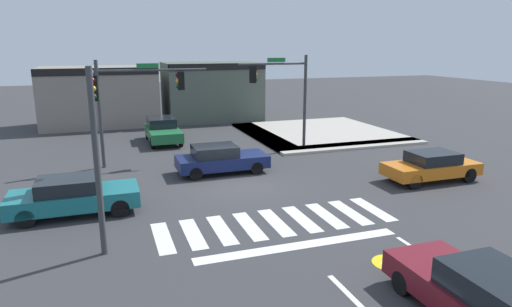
{
  "coord_description": "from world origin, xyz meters",
  "views": [
    {
      "loc": [
        -5.52,
        -18.25,
        6.13
      ],
      "look_at": [
        0.5,
        -0.88,
        1.66
      ],
      "focal_mm": 31.2,
      "sensor_mm": 36.0,
      "label": 1
    }
  ],
  "objects_px": {
    "car_navy": "(220,159)",
    "car_teal": "(73,196)",
    "traffic_signal_southwest": "(94,116)",
    "traffic_signal_northwest": "(139,93)",
    "car_maroon": "(485,297)",
    "car_orange": "(431,166)",
    "car_green": "(163,130)",
    "traffic_signal_northeast": "(282,86)"
  },
  "relations": [
    {
      "from": "traffic_signal_northwest",
      "to": "car_orange",
      "type": "height_order",
      "value": "traffic_signal_northwest"
    },
    {
      "from": "traffic_signal_southwest",
      "to": "traffic_signal_northeast",
      "type": "xyz_separation_m",
      "value": [
        10.29,
        8.94,
        -0.1
      ]
    },
    {
      "from": "car_navy",
      "to": "car_teal",
      "type": "bearing_deg",
      "value": -151.14
    },
    {
      "from": "car_teal",
      "to": "car_green",
      "type": "xyz_separation_m",
      "value": [
        4.85,
        11.86,
        0.06
      ]
    },
    {
      "from": "car_orange",
      "to": "car_green",
      "type": "relative_size",
      "value": 1.0
    },
    {
      "from": "car_navy",
      "to": "car_green",
      "type": "bearing_deg",
      "value": 101.7
    },
    {
      "from": "traffic_signal_northeast",
      "to": "car_navy",
      "type": "bearing_deg",
      "value": 37.37
    },
    {
      "from": "traffic_signal_northwest",
      "to": "traffic_signal_southwest",
      "type": "relative_size",
      "value": 0.98
    },
    {
      "from": "traffic_signal_southwest",
      "to": "car_teal",
      "type": "bearing_deg",
      "value": 30.4
    },
    {
      "from": "traffic_signal_southwest",
      "to": "car_navy",
      "type": "bearing_deg",
      "value": -46.23
    },
    {
      "from": "car_maroon",
      "to": "car_navy",
      "type": "bearing_deg",
      "value": 9.71
    },
    {
      "from": "car_teal",
      "to": "car_green",
      "type": "distance_m",
      "value": 12.81
    },
    {
      "from": "traffic_signal_northwest",
      "to": "car_maroon",
      "type": "height_order",
      "value": "traffic_signal_northwest"
    },
    {
      "from": "traffic_signal_southwest",
      "to": "traffic_signal_northwest",
      "type": "bearing_deg",
      "value": -14.11
    },
    {
      "from": "traffic_signal_southwest",
      "to": "car_maroon",
      "type": "height_order",
      "value": "traffic_signal_southwest"
    },
    {
      "from": "car_navy",
      "to": "car_orange",
      "type": "relative_size",
      "value": 1.0
    },
    {
      "from": "traffic_signal_northwest",
      "to": "car_green",
      "type": "bearing_deg",
      "value": 71.56
    },
    {
      "from": "traffic_signal_southwest",
      "to": "car_green",
      "type": "xyz_separation_m",
      "value": [
        3.85,
        13.56,
        -3.12
      ]
    },
    {
      "from": "car_green",
      "to": "car_teal",
      "type": "bearing_deg",
      "value": -22.24
    },
    {
      "from": "car_green",
      "to": "car_navy",
      "type": "bearing_deg",
      "value": 11.7
    },
    {
      "from": "car_navy",
      "to": "car_teal",
      "type": "distance_m",
      "value": 7.48
    },
    {
      "from": "car_orange",
      "to": "car_teal",
      "type": "xyz_separation_m",
      "value": [
        -15.45,
        0.87,
        0.02
      ]
    },
    {
      "from": "traffic_signal_northeast",
      "to": "car_teal",
      "type": "distance_m",
      "value": 13.75
    },
    {
      "from": "traffic_signal_northwest",
      "to": "traffic_signal_northeast",
      "type": "height_order",
      "value": "traffic_signal_northeast"
    },
    {
      "from": "traffic_signal_southwest",
      "to": "car_teal",
      "type": "relative_size",
      "value": 1.24
    },
    {
      "from": "traffic_signal_northeast",
      "to": "car_navy",
      "type": "xyz_separation_m",
      "value": [
        -4.74,
        -3.62,
        -3.1
      ]
    },
    {
      "from": "traffic_signal_northwest",
      "to": "traffic_signal_southwest",
      "type": "height_order",
      "value": "traffic_signal_southwest"
    },
    {
      "from": "traffic_signal_southwest",
      "to": "car_navy",
      "type": "distance_m",
      "value": 8.33
    },
    {
      "from": "traffic_signal_southwest",
      "to": "car_teal",
      "type": "xyz_separation_m",
      "value": [
        -1.0,
        1.71,
        -3.18
      ]
    },
    {
      "from": "car_teal",
      "to": "car_maroon",
      "type": "xyz_separation_m",
      "value": [
        8.94,
        -10.32,
        0.01
      ]
    },
    {
      "from": "traffic_signal_southwest",
      "to": "car_green",
      "type": "height_order",
      "value": "traffic_signal_southwest"
    },
    {
      "from": "car_orange",
      "to": "car_teal",
      "type": "relative_size",
      "value": 0.96
    },
    {
      "from": "car_maroon",
      "to": "car_green",
      "type": "bearing_deg",
      "value": 10.45
    },
    {
      "from": "car_green",
      "to": "car_orange",
      "type": "bearing_deg",
      "value": 39.8
    },
    {
      "from": "car_orange",
      "to": "car_green",
      "type": "distance_m",
      "value": 16.57
    },
    {
      "from": "car_orange",
      "to": "car_maroon",
      "type": "distance_m",
      "value": 11.47
    },
    {
      "from": "traffic_signal_northeast",
      "to": "traffic_signal_northwest",
      "type": "bearing_deg",
      "value": 4.77
    },
    {
      "from": "traffic_signal_southwest",
      "to": "traffic_signal_northeast",
      "type": "distance_m",
      "value": 13.63
    },
    {
      "from": "car_navy",
      "to": "car_teal",
      "type": "xyz_separation_m",
      "value": [
        -6.55,
        -3.61,
        0.02
      ]
    },
    {
      "from": "traffic_signal_northwest",
      "to": "car_green",
      "type": "xyz_separation_m",
      "value": [
        1.77,
        5.31,
        -2.95
      ]
    },
    {
      "from": "car_teal",
      "to": "traffic_signal_northwest",
      "type": "bearing_deg",
      "value": -115.18
    },
    {
      "from": "car_teal",
      "to": "car_orange",
      "type": "bearing_deg",
      "value": 176.76
    }
  ]
}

